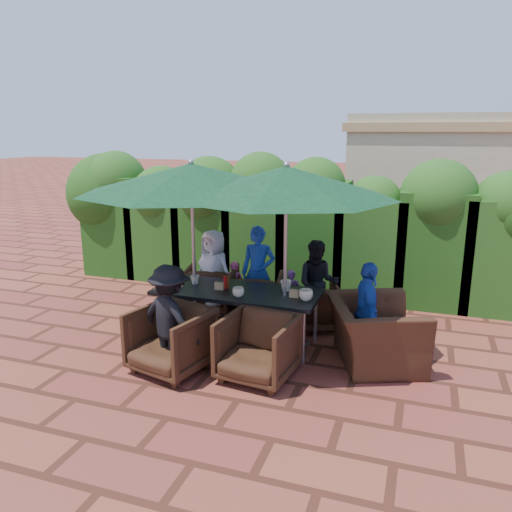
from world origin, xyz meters
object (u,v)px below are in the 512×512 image
(umbrella_left, at_px, (191,178))
(chair_end_right, at_px, (375,323))
(umbrella_right, at_px, (286,182))
(chair_far_mid, at_px, (255,295))
(chair_far_left, at_px, (212,286))
(chair_near_right, at_px, (258,345))
(chair_far_right, at_px, (313,304))
(chair_near_left, at_px, (171,337))
(dining_table, at_px, (237,295))

(umbrella_left, relative_size, chair_end_right, 2.51)
(umbrella_right, height_order, chair_far_mid, umbrella_right)
(umbrella_right, distance_m, chair_far_left, 2.58)
(umbrella_right, bearing_deg, chair_end_right, 0.93)
(chair_far_left, distance_m, chair_end_right, 2.86)
(chair_near_right, xyz_separation_m, chair_end_right, (1.24, 0.87, 0.11))
(chair_far_right, distance_m, chair_end_right, 1.32)
(chair_far_right, bearing_deg, chair_near_right, 58.25)
(umbrella_left, distance_m, chair_far_right, 2.53)
(umbrella_left, xyz_separation_m, chair_near_right, (1.24, -0.92, -1.80))
(chair_near_left, bearing_deg, chair_near_right, 21.79)
(chair_near_right, bearing_deg, chair_far_right, 87.62)
(umbrella_right, distance_m, chair_near_right, 1.99)
(umbrella_right, bearing_deg, chair_near_right, -95.52)
(chair_far_left, height_order, chair_near_right, chair_near_right)
(dining_table, xyz_separation_m, chair_far_right, (0.86, 0.87, -0.31))
(umbrella_right, distance_m, chair_end_right, 2.05)
(dining_table, distance_m, chair_far_right, 1.26)
(umbrella_right, distance_m, chair_far_mid, 2.12)
(chair_far_right, bearing_deg, umbrella_left, 5.71)
(dining_table, height_order, chair_far_right, dining_table)
(chair_near_left, bearing_deg, chair_far_mid, 90.69)
(umbrella_right, xyz_separation_m, chair_end_right, (1.16, 0.02, -1.69))
(chair_far_right, height_order, chair_end_right, chair_end_right)
(chair_far_mid, relative_size, chair_near_right, 0.99)
(umbrella_left, bearing_deg, chair_end_right, -1.27)
(chair_far_left, bearing_deg, umbrella_right, 132.73)
(chair_far_left, bearing_deg, chair_end_right, 146.58)
(chair_end_right, bearing_deg, umbrella_left, 67.36)
(umbrella_left, relative_size, chair_far_mid, 3.67)
(chair_far_right, bearing_deg, chair_far_left, -28.44)
(chair_far_mid, bearing_deg, dining_table, 80.47)
(umbrella_right, relative_size, chair_near_left, 3.21)
(umbrella_right, relative_size, chair_far_right, 3.77)
(umbrella_left, xyz_separation_m, chair_far_left, (-0.18, 0.99, -1.81))
(chair_far_mid, distance_m, chair_end_right, 2.04)
(dining_table, relative_size, chair_near_right, 2.66)
(chair_end_right, bearing_deg, chair_far_right, 26.49)
(chair_near_left, bearing_deg, umbrella_left, 113.83)
(dining_table, height_order, chair_far_left, chair_far_left)
(chair_far_left, xyz_separation_m, chair_near_left, (0.37, -2.06, 0.02))
(umbrella_left, bearing_deg, chair_far_right, 28.55)
(chair_far_left, height_order, chair_far_right, chair_far_left)
(umbrella_left, bearing_deg, dining_table, -4.20)
(dining_table, bearing_deg, umbrella_right, -2.23)
(dining_table, relative_size, chair_far_left, 2.73)
(chair_near_left, relative_size, chair_end_right, 0.72)
(umbrella_left, bearing_deg, chair_near_right, -36.73)
(umbrella_left, relative_size, chair_near_left, 3.51)
(umbrella_right, height_order, chair_near_left, umbrella_right)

